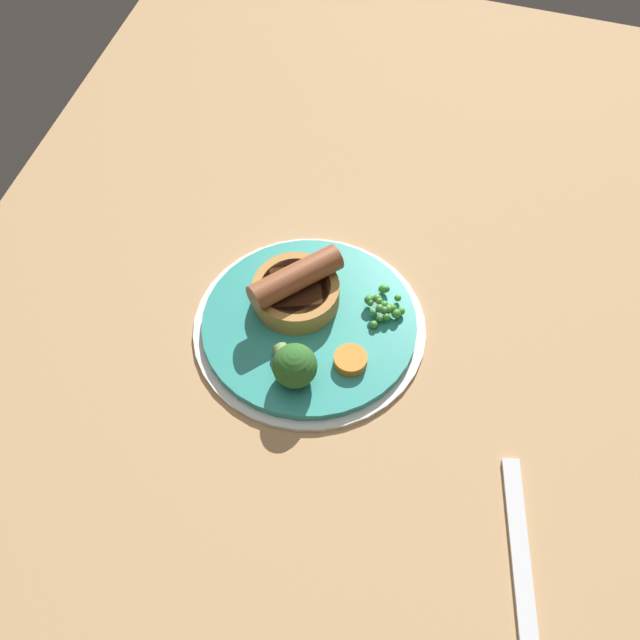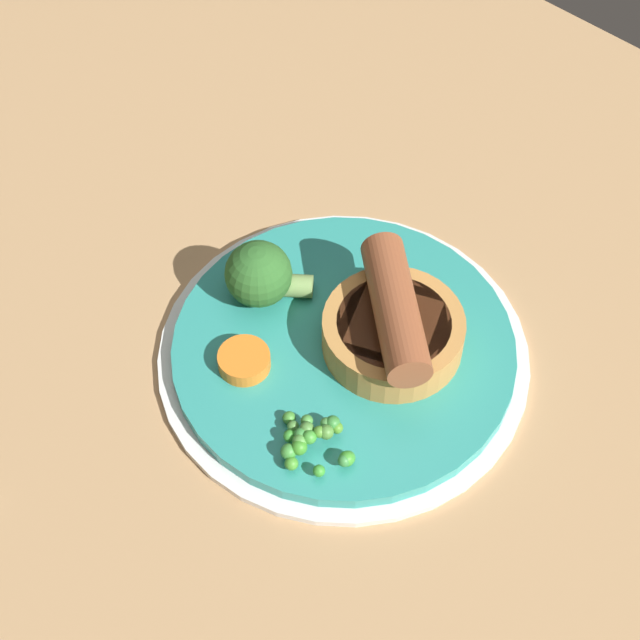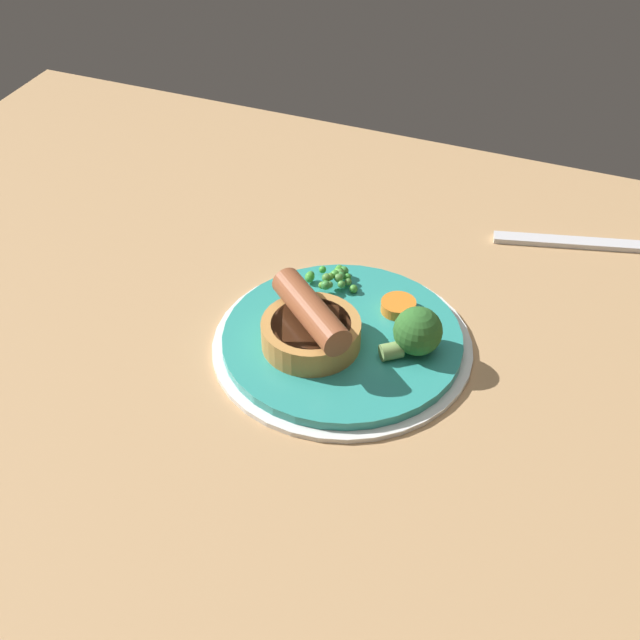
{
  "view_description": "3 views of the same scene",
  "coord_description": "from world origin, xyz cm",
  "px_view_note": "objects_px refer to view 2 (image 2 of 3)",
  "views": [
    {
      "loc": [
        55.67,
        15.46,
        78.17
      ],
      "look_at": [
        6.08,
        0.56,
        5.62
      ],
      "focal_mm": 50.0,
      "sensor_mm": 36.0,
      "label": 1
    },
    {
      "loc": [
        -19.47,
        29.36,
        59.79
      ],
      "look_at": [
        7.61,
        -0.41,
        5.73
      ],
      "focal_mm": 60.0,
      "sensor_mm": 36.0,
      "label": 2
    },
    {
      "loc": [
        26.61,
        -58.3,
        57.41
      ],
      "look_at": [
        3.88,
        -1.39,
        6.24
      ],
      "focal_mm": 50.0,
      "sensor_mm": 36.0,
      "label": 3
    }
  ],
  "objects_px": {
    "dinner_plate": "(344,353)",
    "pea_pile": "(313,440)",
    "carrot_slice_1": "(244,361)",
    "broccoli_floret_near": "(265,271)",
    "sausage_pudding": "(394,326)"
  },
  "relations": [
    {
      "from": "sausage_pudding",
      "to": "pea_pile",
      "type": "height_order",
      "value": "sausage_pudding"
    },
    {
      "from": "carrot_slice_1",
      "to": "pea_pile",
      "type": "bearing_deg",
      "value": 168.36
    },
    {
      "from": "dinner_plate",
      "to": "carrot_slice_1",
      "type": "distance_m",
      "value": 0.07
    },
    {
      "from": "dinner_plate",
      "to": "sausage_pudding",
      "type": "height_order",
      "value": "sausage_pudding"
    },
    {
      "from": "broccoli_floret_near",
      "to": "carrot_slice_1",
      "type": "relative_size",
      "value": 1.57
    },
    {
      "from": "dinner_plate",
      "to": "pea_pile",
      "type": "distance_m",
      "value": 0.08
    },
    {
      "from": "dinner_plate",
      "to": "broccoli_floret_near",
      "type": "xyz_separation_m",
      "value": [
        0.07,
        0.0,
        0.03
      ]
    },
    {
      "from": "dinner_plate",
      "to": "carrot_slice_1",
      "type": "relative_size",
      "value": 7.21
    },
    {
      "from": "carrot_slice_1",
      "to": "broccoli_floret_near",
      "type": "bearing_deg",
      "value": -58.83
    },
    {
      "from": "pea_pile",
      "to": "broccoli_floret_near",
      "type": "distance_m",
      "value": 0.12
    },
    {
      "from": "pea_pile",
      "to": "carrot_slice_1",
      "type": "xyz_separation_m",
      "value": [
        0.07,
        -0.01,
        -0.0
      ]
    },
    {
      "from": "sausage_pudding",
      "to": "broccoli_floret_near",
      "type": "relative_size",
      "value": 1.8
    },
    {
      "from": "carrot_slice_1",
      "to": "dinner_plate",
      "type": "bearing_deg",
      "value": -123.95
    },
    {
      "from": "sausage_pudding",
      "to": "broccoli_floret_near",
      "type": "bearing_deg",
      "value": -125.56
    },
    {
      "from": "broccoli_floret_near",
      "to": "carrot_slice_1",
      "type": "xyz_separation_m",
      "value": [
        -0.03,
        0.05,
        -0.02
      ]
    }
  ]
}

